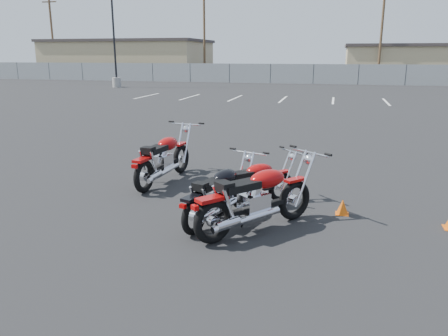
% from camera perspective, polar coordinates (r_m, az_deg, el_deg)
% --- Properties ---
extents(ground, '(120.00, 120.00, 0.00)m').
position_cam_1_polar(ground, '(7.80, -2.52, -5.62)').
color(ground, black).
rests_on(ground, ground).
extents(motorcycle_front_red, '(0.92, 2.38, 1.16)m').
position_cam_1_polar(motorcycle_front_red, '(9.47, -7.86, 1.26)').
color(motorcycle_front_red, black).
rests_on(motorcycle_front_red, ground).
extents(motorcycle_second_black, '(1.07, 2.07, 1.02)m').
position_cam_1_polar(motorcycle_second_black, '(7.22, -0.57, -3.37)').
color(motorcycle_second_black, black).
rests_on(motorcycle_second_black, ground).
extents(motorcycle_third_red, '(1.65, 1.70, 0.98)m').
position_cam_1_polar(motorcycle_third_red, '(7.80, 3.58, -2.18)').
color(motorcycle_third_red, black).
rests_on(motorcycle_third_red, ground).
extents(motorcycle_rear_red, '(1.89, 2.12, 1.17)m').
position_cam_1_polar(motorcycle_rear_red, '(6.79, 4.31, -4.00)').
color(motorcycle_rear_red, black).
rests_on(motorcycle_rear_red, ground).
extents(training_cone_far, '(0.22, 0.22, 0.27)m').
position_cam_1_polar(training_cone_far, '(7.88, 15.21, -4.91)').
color(training_cone_far, '#E0590B').
rests_on(training_cone_far, ground).
extents(light_pole_west, '(0.80, 0.70, 10.87)m').
position_cam_1_polar(light_pole_west, '(38.08, -14.07, 14.52)').
color(light_pole_west, gray).
rests_on(light_pole_west, ground).
extents(chainlink_fence, '(80.06, 0.06, 1.80)m').
position_cam_1_polar(chainlink_fence, '(42.09, 11.60, 11.94)').
color(chainlink_fence, gray).
rests_on(chainlink_fence, ground).
extents(tan_building_west, '(18.40, 10.40, 4.30)m').
position_cam_1_polar(tan_building_west, '(54.62, -12.32, 13.79)').
color(tan_building_west, tan).
rests_on(tan_building_west, ground).
extents(tan_building_east, '(14.40, 9.40, 3.70)m').
position_cam_1_polar(tan_building_east, '(51.61, 23.62, 12.56)').
color(tan_building_east, tan).
rests_on(tan_building_east, ground).
extents(utility_pole_a, '(1.80, 0.24, 9.00)m').
position_cam_1_polar(utility_pole_a, '(56.14, -21.51, 15.74)').
color(utility_pole_a, '#4A3522').
rests_on(utility_pole_a, ground).
extents(utility_pole_b, '(1.80, 0.24, 9.00)m').
position_cam_1_polar(utility_pole_b, '(49.12, -2.59, 16.99)').
color(utility_pole_b, '#4A3522').
rests_on(utility_pole_b, ground).
extents(utility_pole_c, '(1.80, 0.24, 9.00)m').
position_cam_1_polar(utility_pole_c, '(46.20, 19.88, 16.31)').
color(utility_pole_c, '#4A3522').
rests_on(utility_pole_c, ground).
extents(parking_line_stripes, '(15.12, 4.00, 0.01)m').
position_cam_1_polar(parking_line_stripes, '(27.52, 4.56, 9.01)').
color(parking_line_stripes, silver).
rests_on(parking_line_stripes, ground).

